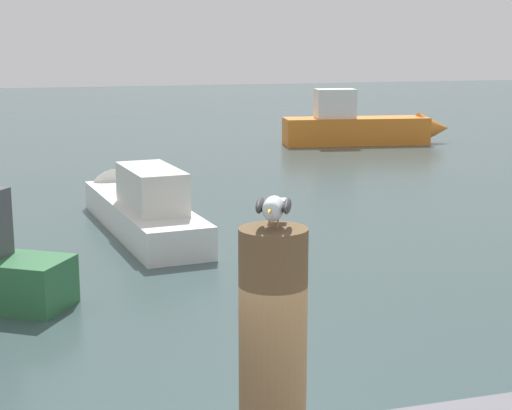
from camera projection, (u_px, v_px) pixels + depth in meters
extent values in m
cylinder|color=brown|center=(273.00, 352.00, 3.45)|extent=(0.30, 0.30, 1.10)
cylinder|color=tan|center=(269.00, 224.00, 3.35)|extent=(0.01, 0.01, 0.04)
cylinder|color=tan|center=(278.00, 224.00, 3.35)|extent=(0.01, 0.01, 0.04)
ellipsoid|color=silver|center=(273.00, 208.00, 3.33)|extent=(0.17, 0.25, 0.10)
sphere|color=silver|center=(270.00, 208.00, 3.19)|extent=(0.06, 0.06, 0.06)
cone|color=gold|center=(269.00, 212.00, 3.14)|extent=(0.04, 0.05, 0.02)
cube|color=silver|center=(277.00, 200.00, 3.47)|extent=(0.10, 0.10, 0.01)
ellipsoid|color=#393939|center=(260.00, 205.00, 3.34)|extent=(0.11, 0.19, 0.06)
ellipsoid|color=#393939|center=(287.00, 206.00, 3.33)|extent=(0.11, 0.19, 0.06)
cube|color=silver|center=(143.00, 216.00, 15.02)|extent=(1.67, 5.18, 0.57)
cone|color=silver|center=(110.00, 189.00, 17.58)|extent=(1.16, 1.16, 1.06)
cube|color=silver|center=(152.00, 188.00, 14.25)|extent=(1.04, 1.99, 0.74)
cube|color=orange|center=(356.00, 131.00, 27.57)|extent=(5.08, 1.96, 0.92)
cone|color=orange|center=(433.00, 128.00, 27.95)|extent=(1.25, 1.25, 1.09)
cube|color=white|center=(335.00, 103.00, 27.28)|extent=(1.44, 1.01, 0.98)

